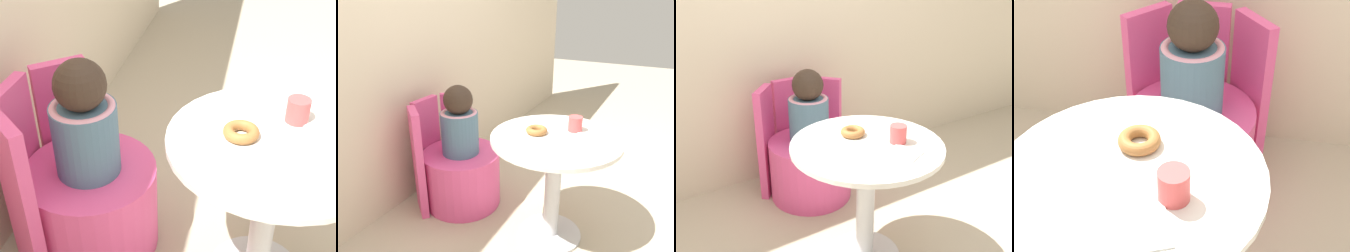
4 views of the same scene
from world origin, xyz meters
TOP-DOWN VIEW (x-y plane):
  - round_table at (-0.01, 0.00)m, footprint 0.75×0.75m
  - tub_chair at (0.04, 0.70)m, footprint 0.54×0.54m
  - booth_backrest at (0.04, 0.93)m, footprint 0.64×0.24m
  - child_figure at (0.04, 0.70)m, footprint 0.26×0.26m
  - donut at (-0.01, 0.12)m, footprint 0.12×0.12m
  - cup at (0.13, -0.07)m, footprint 0.08×0.08m
  - paper_napkin at (0.07, -0.18)m, footprint 0.19×0.19m

SIDE VIEW (x-z plane):
  - tub_chair at x=0.04m, z-range 0.00..0.40m
  - booth_backrest at x=0.04m, z-range 0.00..0.75m
  - round_table at x=-0.01m, z-range 0.16..0.85m
  - child_figure at x=0.04m, z-range 0.38..0.86m
  - paper_napkin at x=0.07m, z-range 0.68..0.69m
  - donut at x=-0.01m, z-range 0.68..0.72m
  - cup at x=0.13m, z-range 0.68..0.77m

